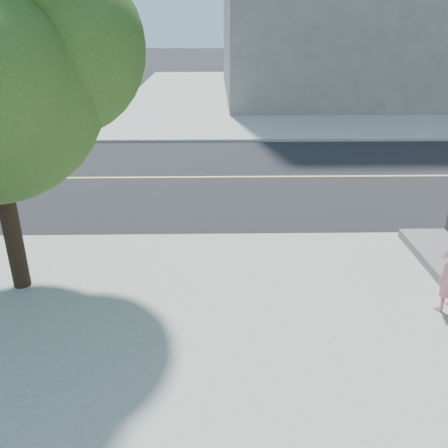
{
  "coord_description": "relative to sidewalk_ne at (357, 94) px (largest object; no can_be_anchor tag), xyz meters",
  "views": [
    {
      "loc": [
        4.27,
        -9.79,
        4.7
      ],
      "look_at": [
        4.42,
        -2.11,
        1.3
      ],
      "focal_mm": 37.83,
      "sensor_mm": 36.0,
      "label": 1
    }
  ],
  "objects": [
    {
      "name": "road_ew",
      "position": [
        -13.5,
        -17.0,
        -0.05
      ],
      "size": [
        140.0,
        9.0,
        0.01
      ],
      "primitive_type": "cube",
      "color": "black",
      "rests_on": "ground"
    },
    {
      "name": "sidewalk_ne",
      "position": [
        0.0,
        0.0,
        0.0
      ],
      "size": [
        29.0,
        25.0,
        0.12
      ],
      "primitive_type": "cube",
      "color": "gray",
      "rests_on": "ground"
    },
    {
      "name": "ground",
      "position": [
        -13.5,
        -21.5,
        -0.06
      ],
      "size": [
        140.0,
        140.0,
        0.0
      ],
      "primitive_type": "plane",
      "color": "black",
      "rests_on": "ground"
    }
  ]
}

